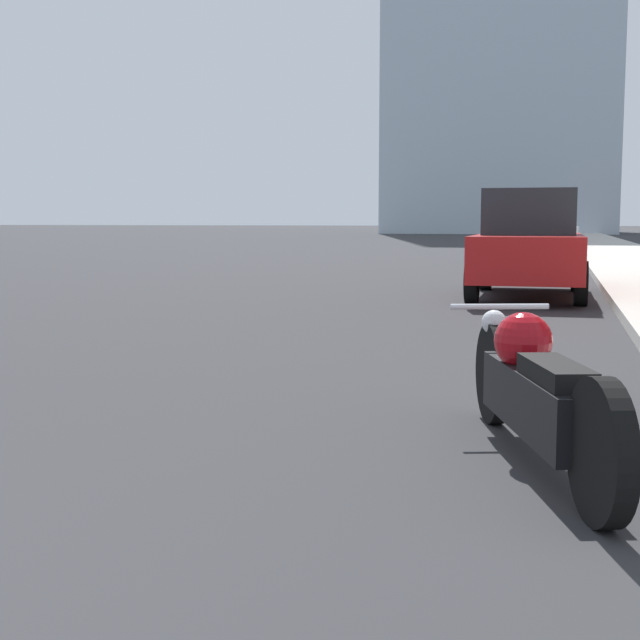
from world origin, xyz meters
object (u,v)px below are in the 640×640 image
(parked_car_black, at_px, (550,231))
(parked_car_red, at_px, (529,244))
(motorcycle, at_px, (535,390))
(parked_car_silver, at_px, (544,233))
(parked_car_blue, at_px, (549,229))
(parked_car_white, at_px, (552,226))

(parked_car_black, bearing_deg, parked_car_red, -85.06)
(motorcycle, bearing_deg, parked_car_silver, 73.65)
(motorcycle, relative_size, parked_car_blue, 0.56)
(motorcycle, height_order, parked_car_white, parked_car_white)
(parked_car_silver, distance_m, parked_car_blue, 24.00)
(motorcycle, bearing_deg, parked_car_white, 73.17)
(parked_car_silver, xyz_separation_m, parked_car_black, (0.11, 11.79, -0.09))
(parked_car_blue, bearing_deg, parked_car_red, -95.80)
(parked_car_red, height_order, parked_car_blue, parked_car_red)
(parked_car_red, distance_m, parked_car_white, 47.67)
(parked_car_silver, height_order, parked_car_blue, parked_car_silver)
(parked_car_black, xyz_separation_m, parked_car_blue, (-0.11, 12.21, -0.05))
(motorcycle, distance_m, parked_car_white, 58.31)
(parked_car_silver, relative_size, parked_car_black, 1.07)
(motorcycle, distance_m, parked_car_black, 35.77)
(parked_car_white, bearing_deg, parked_car_blue, -88.42)
(parked_car_silver, bearing_deg, parked_car_blue, 95.62)
(parked_car_black, xyz_separation_m, parked_car_white, (0.02, 22.54, 0.06))
(parked_car_red, relative_size, parked_car_black, 1.10)
(parked_car_red, distance_m, parked_car_silver, 13.34)
(parked_car_red, bearing_deg, parked_car_white, 89.88)
(motorcycle, distance_m, parked_car_blue, 47.98)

